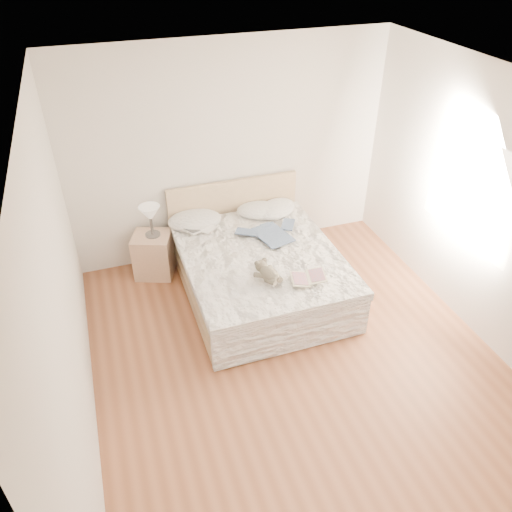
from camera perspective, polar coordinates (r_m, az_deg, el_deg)
name	(u,v)px	position (r m, az deg, el deg)	size (l,w,h in m)	color
floor	(296,359)	(5.24, 4.64, -11.69)	(4.00, 4.50, 0.00)	brown
ceiling	(314,96)	(3.77, 6.64, 17.75)	(4.00, 4.50, 0.00)	white
wall_back	(230,153)	(6.23, -2.95, 11.71)	(4.00, 0.02, 2.70)	silver
wall_front	(475,481)	(3.07, 23.78, -22.48)	(4.00, 0.02, 2.70)	silver
wall_left	(63,299)	(4.10, -21.17, -4.57)	(0.02, 4.50, 2.70)	silver
wall_right	(492,214)	(5.41, 25.33, 4.40)	(0.02, 4.50, 2.70)	silver
window	(473,191)	(5.54, 23.55, 6.81)	(0.02, 1.30, 1.10)	white
bed	(259,270)	(5.87, 0.29, -1.62)	(1.72, 2.14, 1.00)	tan
nightstand	(154,255)	(6.30, -11.63, 0.13)	(0.45, 0.40, 0.56)	tan
table_lamp	(150,215)	(6.01, -12.02, 4.62)	(0.31, 0.31, 0.39)	#494440
pillow_left	(195,220)	(6.22, -7.01, 4.08)	(0.66, 0.46, 0.20)	silver
pillow_middle	(259,210)	(6.38, 0.37, 5.26)	(0.58, 0.40, 0.17)	white
pillow_right	(276,209)	(6.42, 2.36, 5.40)	(0.58, 0.41, 0.17)	white
blouse	(272,235)	(5.90, 1.86, 2.43)	(0.53, 0.57, 0.02)	#394C6C
photo_book	(198,229)	(6.05, -6.62, 3.07)	(0.34, 0.24, 0.03)	white
childrens_book	(308,278)	(5.24, 5.99, -2.50)	(0.39, 0.26, 0.03)	beige
teddy_bear	(269,278)	(5.18, 1.50, -2.58)	(0.22, 0.31, 0.16)	#615A49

